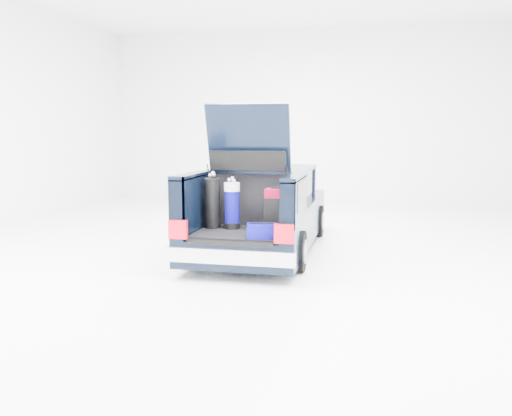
% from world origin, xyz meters
% --- Properties ---
extents(ground, '(14.00, 14.00, 0.00)m').
position_xyz_m(ground, '(0.00, 0.00, 0.00)').
color(ground, white).
rests_on(ground, ground).
extents(car, '(1.87, 4.65, 2.47)m').
position_xyz_m(car, '(-0.00, 0.11, 0.67)').
color(car, black).
rests_on(car, ground).
extents(red_suitcase, '(0.41, 0.29, 0.64)m').
position_xyz_m(red_suitcase, '(0.50, -1.20, 0.90)').
color(red_suitcase, maroon).
rests_on(red_suitcase, car).
extents(black_golf_bag, '(0.31, 0.34, 0.85)m').
position_xyz_m(black_golf_bag, '(-0.50, -1.29, 0.99)').
color(black_golf_bag, black).
rests_on(black_golf_bag, car).
extents(blue_golf_bag, '(0.28, 0.28, 0.79)m').
position_xyz_m(blue_golf_bag, '(-0.20, -1.28, 0.96)').
color(blue_golf_bag, black).
rests_on(blue_golf_bag, car).
extents(blue_duffel, '(0.46, 0.35, 0.22)m').
position_xyz_m(blue_duffel, '(0.39, -1.90, 0.70)').
color(blue_duffel, '#07046B').
rests_on(blue_duffel, car).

